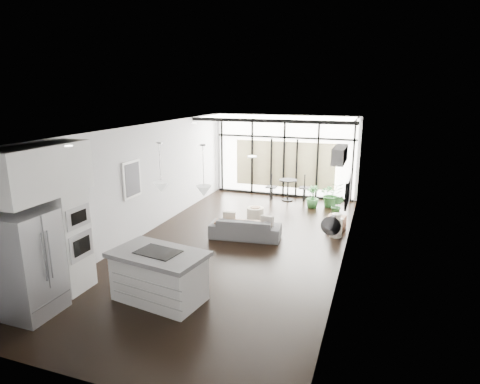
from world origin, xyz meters
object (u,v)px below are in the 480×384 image
Objects in this scene: console_bench at (243,230)px; island at (159,276)px; fridge at (31,265)px; milk_can at (336,225)px; pouf at (255,214)px; tv at (348,192)px; sofa at (245,225)px.

island is at bearing -107.36° from console_bench.
fridge reaches higher than milk_can.
tv reaches higher than pouf.
island is 4.78m from pouf.
fridge reaches higher than tv.
fridge is 6.75m from tv.
sofa is 2.30m from milk_can.
console_bench is 2.36m from milk_can.
sofa is 2.62m from tv.
console_bench is (-0.02, -0.10, -0.12)m from sofa.
island reaches higher than console_bench.
milk_can is at bearing -12.72° from pouf.
milk_can is (2.17, 0.94, 0.08)m from console_bench.
milk_can is at bearing 51.01° from fridge.
milk_can is (2.61, 4.24, -0.15)m from island.
pouf is at bearing 85.71° from console_bench.
island is 4.88m from tv.
tv is at bearing -19.57° from pouf.
fridge is 6.23m from pouf.
sofa is 0.15m from console_bench.
island is at bearing -121.62° from milk_can.
tv is (0.26, -0.39, 0.99)m from milk_can.
pouf is (-0.14, 1.46, -0.03)m from console_bench.
console_bench reaches higher than pouf.
tv is at bearing 3.04° from console_bench.
console_bench is (2.15, 4.40, -0.65)m from fridge.
pouf is 0.80× the size of milk_can.
fridge is 4.94m from console_bench.
island reaches higher than milk_can.
milk_can reaches higher than console_bench.
sofa is at bearing 91.02° from island.
pouf is (2.01, 5.86, -0.69)m from fridge.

